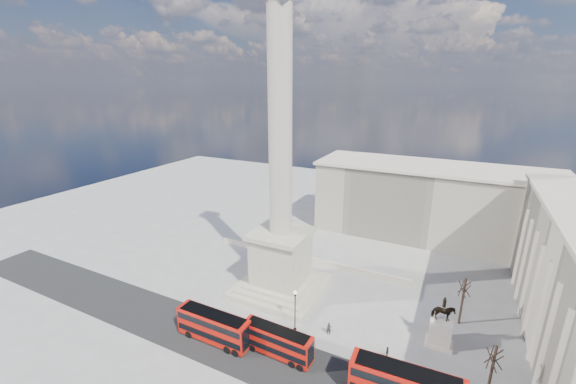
{
  "coord_description": "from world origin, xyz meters",
  "views": [
    {
      "loc": [
        24.74,
        -41.94,
        33.93
      ],
      "look_at": [
        2.07,
        3.45,
        18.24
      ],
      "focal_mm": 22.0,
      "sensor_mm": 36.0,
      "label": 1
    }
  ],
  "objects_px": {
    "pedestrian_walking": "(329,329)",
    "pedestrian_standing": "(371,367)",
    "red_bus_a": "(214,327)",
    "equestrian_statue": "(441,329)",
    "red_bus_b": "(278,342)",
    "victorian_lamp": "(295,308)",
    "pedestrian_crossing": "(387,352)",
    "nelsons_column": "(281,219)"
  },
  "relations": [
    {
      "from": "equestrian_statue",
      "to": "pedestrian_walking",
      "type": "distance_m",
      "value": 14.89
    },
    {
      "from": "victorian_lamp",
      "to": "equestrian_statue",
      "type": "bearing_deg",
      "value": 18.83
    },
    {
      "from": "nelsons_column",
      "to": "pedestrian_crossing",
      "type": "distance_m",
      "value": 24.3
    },
    {
      "from": "pedestrian_walking",
      "to": "pedestrian_standing",
      "type": "xyz_separation_m",
      "value": [
        7.02,
        -4.33,
        -0.02
      ]
    },
    {
      "from": "red_bus_a",
      "to": "red_bus_b",
      "type": "xyz_separation_m",
      "value": [
        8.97,
        1.54,
        -0.23
      ]
    },
    {
      "from": "equestrian_statue",
      "to": "pedestrian_standing",
      "type": "height_order",
      "value": "equestrian_statue"
    },
    {
      "from": "equestrian_statue",
      "to": "pedestrian_standing",
      "type": "xyz_separation_m",
      "value": [
        -7.0,
        -9.06,
        -1.61
      ]
    },
    {
      "from": "nelsons_column",
      "to": "red_bus_a",
      "type": "xyz_separation_m",
      "value": [
        -2.28,
        -15.36,
        -10.64
      ]
    },
    {
      "from": "equestrian_statue",
      "to": "pedestrian_walking",
      "type": "relative_size",
      "value": 3.98
    },
    {
      "from": "red_bus_b",
      "to": "victorian_lamp",
      "type": "xyz_separation_m",
      "value": [
        0.09,
        5.06,
        1.89
      ]
    },
    {
      "from": "pedestrian_walking",
      "to": "pedestrian_crossing",
      "type": "relative_size",
      "value": 1.21
    },
    {
      "from": "red_bus_b",
      "to": "pedestrian_walking",
      "type": "relative_size",
      "value": 5.22
    },
    {
      "from": "nelsons_column",
      "to": "red_bus_b",
      "type": "height_order",
      "value": "nelsons_column"
    },
    {
      "from": "red_bus_a",
      "to": "victorian_lamp",
      "type": "distance_m",
      "value": 11.33
    },
    {
      "from": "victorian_lamp",
      "to": "red_bus_a",
      "type": "bearing_deg",
      "value": -143.87
    },
    {
      "from": "red_bus_a",
      "to": "pedestrian_crossing",
      "type": "xyz_separation_m",
      "value": [
        21.82,
        7.54,
        -1.51
      ]
    },
    {
      "from": "victorian_lamp",
      "to": "pedestrian_standing",
      "type": "height_order",
      "value": "victorian_lamp"
    },
    {
      "from": "equestrian_statue",
      "to": "pedestrian_standing",
      "type": "bearing_deg",
      "value": -127.7
    },
    {
      "from": "nelsons_column",
      "to": "victorian_lamp",
      "type": "relative_size",
      "value": 7.46
    },
    {
      "from": "red_bus_a",
      "to": "pedestrian_standing",
      "type": "height_order",
      "value": "red_bus_a"
    },
    {
      "from": "pedestrian_crossing",
      "to": "red_bus_a",
      "type": "bearing_deg",
      "value": 95.98
    },
    {
      "from": "equestrian_statue",
      "to": "victorian_lamp",
      "type": "bearing_deg",
      "value": -161.17
    },
    {
      "from": "victorian_lamp",
      "to": "pedestrian_standing",
      "type": "bearing_deg",
      "value": -13.32
    },
    {
      "from": "equestrian_statue",
      "to": "red_bus_a",
      "type": "bearing_deg",
      "value": -154.89
    },
    {
      "from": "nelsons_column",
      "to": "pedestrian_standing",
      "type": "distance_m",
      "value": 24.73
    },
    {
      "from": "nelsons_column",
      "to": "pedestrian_crossing",
      "type": "height_order",
      "value": "nelsons_column"
    },
    {
      "from": "victorian_lamp",
      "to": "equestrian_statue",
      "type": "xyz_separation_m",
      "value": [
        18.55,
        6.33,
        -1.41
      ]
    },
    {
      "from": "pedestrian_crossing",
      "to": "pedestrian_walking",
      "type": "bearing_deg",
      "value": 72.28
    },
    {
      "from": "red_bus_a",
      "to": "nelsons_column",
      "type": "bearing_deg",
      "value": 81.79
    },
    {
      "from": "victorian_lamp",
      "to": "pedestrian_standing",
      "type": "relative_size",
      "value": 3.67
    },
    {
      "from": "victorian_lamp",
      "to": "pedestrian_walking",
      "type": "xyz_separation_m",
      "value": [
        4.52,
        1.6,
        -3.01
      ]
    },
    {
      "from": "nelsons_column",
      "to": "victorian_lamp",
      "type": "height_order",
      "value": "nelsons_column"
    },
    {
      "from": "red_bus_b",
      "to": "pedestrian_walking",
      "type": "height_order",
      "value": "red_bus_b"
    },
    {
      "from": "victorian_lamp",
      "to": "pedestrian_standing",
      "type": "xyz_separation_m",
      "value": [
        11.55,
        -2.73,
        -3.02
      ]
    },
    {
      "from": "red_bus_a",
      "to": "equestrian_statue",
      "type": "xyz_separation_m",
      "value": [
        27.6,
        12.94,
        0.25
      ]
    },
    {
      "from": "red_bus_a",
      "to": "equestrian_statue",
      "type": "relative_size",
      "value": 1.45
    },
    {
      "from": "red_bus_b",
      "to": "victorian_lamp",
      "type": "bearing_deg",
      "value": 91.07
    },
    {
      "from": "pedestrian_walking",
      "to": "red_bus_b",
      "type": "bearing_deg",
      "value": -135.54
    },
    {
      "from": "victorian_lamp",
      "to": "pedestrian_crossing",
      "type": "bearing_deg",
      "value": 4.17
    },
    {
      "from": "equestrian_statue",
      "to": "pedestrian_crossing",
      "type": "relative_size",
      "value": 4.82
    },
    {
      "from": "nelsons_column",
      "to": "red_bus_b",
      "type": "xyz_separation_m",
      "value": [
        6.69,
        -13.82,
        -10.87
      ]
    },
    {
      "from": "red_bus_b",
      "to": "pedestrian_crossing",
      "type": "bearing_deg",
      "value": 27.05
    }
  ]
}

